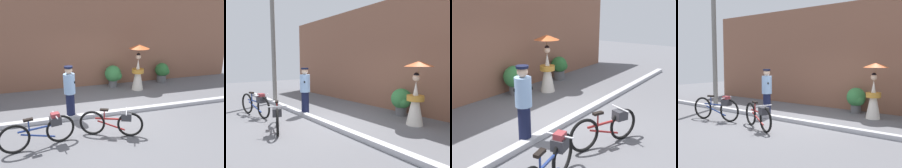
% 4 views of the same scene
% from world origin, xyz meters
% --- Properties ---
extents(ground_plane, '(30.00, 30.00, 0.00)m').
position_xyz_m(ground_plane, '(0.00, 0.00, 0.00)').
color(ground_plane, slate).
extents(building_wall, '(14.00, 0.40, 4.18)m').
position_xyz_m(building_wall, '(0.00, 3.27, 2.09)').
color(building_wall, brown).
rests_on(building_wall, ground_plane).
extents(sidewalk_curb, '(14.00, 0.20, 0.12)m').
position_xyz_m(sidewalk_curb, '(0.00, 0.00, 0.06)').
color(sidewalk_curb, '#B2B2B7').
rests_on(sidewalk_curb, ground_plane).
extents(bicycle_near_officer, '(1.79, 0.54, 0.82)m').
position_xyz_m(bicycle_near_officer, '(-1.97, -1.28, 0.43)').
color(bicycle_near_officer, black).
rests_on(bicycle_near_officer, ground_plane).
extents(bicycle_far_side, '(1.60, 0.71, 0.76)m').
position_xyz_m(bicycle_far_side, '(-0.15, -1.28, 0.39)').
color(bicycle_far_side, black).
rests_on(bicycle_far_side, ground_plane).
extents(person_officer, '(0.34, 0.34, 1.64)m').
position_xyz_m(person_officer, '(-1.10, 0.12, 0.87)').
color(person_officer, '#141938').
rests_on(person_officer, ground_plane).
extents(person_with_parasol, '(0.83, 0.83, 1.86)m').
position_xyz_m(person_with_parasol, '(1.91, 2.06, 0.95)').
color(person_with_parasol, silver).
rests_on(person_with_parasol, ground_plane).
extents(potted_plant_by_door, '(0.63, 0.61, 0.89)m').
position_xyz_m(potted_plant_by_door, '(3.36, 2.69, 0.50)').
color(potted_plant_by_door, '#59595B').
rests_on(potted_plant_by_door, ground_plane).
extents(potted_plant_small, '(0.72, 0.70, 0.93)m').
position_xyz_m(potted_plant_small, '(1.04, 2.66, 0.53)').
color(potted_plant_small, '#59595B').
rests_on(potted_plant_small, ground_plane).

